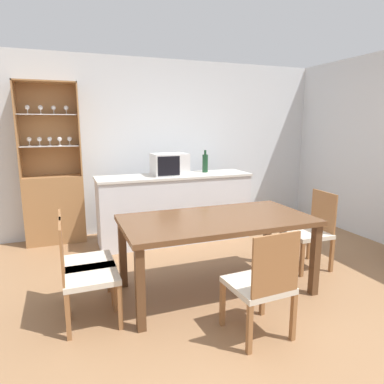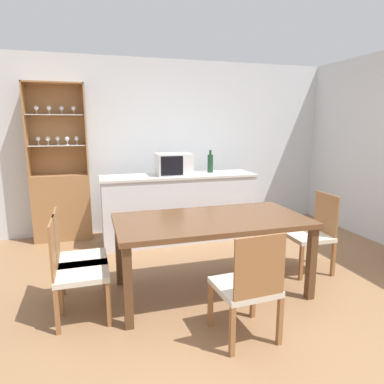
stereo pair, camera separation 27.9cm
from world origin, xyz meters
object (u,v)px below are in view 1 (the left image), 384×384
Objects in this scene: display_cabinet at (54,197)px; dining_chair_side_left_far at (82,261)px; dining_chair_head_near at (261,284)px; dining_chair_side_right_far at (311,231)px; dining_table at (217,226)px; microwave at (169,164)px; wine_bottle at (205,163)px; dining_chair_side_left_near at (84,274)px.

display_cabinet is 1.97m from dining_chair_side_left_far.
dining_chair_side_right_far is (1.22, 0.94, 0.00)m from dining_chair_head_near.
dining_chair_head_near is (1.23, -0.94, 0.00)m from dining_chair_side_left_far.
dining_table is 3.86× the size of microwave.
dining_table is 1.26m from dining_chair_side_left_far.
wine_bottle is at bearing 73.42° from dining_chair_head_near.
dining_chair_side_left_near is at bearing -125.94° from microwave.
display_cabinet is 3.33m from dining_chair_side_right_far.
dining_chair_head_near is at bearing -62.86° from display_cabinet.
microwave is at bearing 89.36° from dining_table.
dining_chair_head_near is 2.61m from wine_bottle.
display_cabinet is at bearing 161.28° from microwave.
dining_chair_side_left_near is (-1.23, 0.66, 0.00)m from dining_chair_head_near.
dining_table is 0.83m from dining_chair_head_near.
dining_chair_side_left_near is at bearing 148.45° from dining_chair_head_near.
microwave reaches higher than dining_chair_side_left_near.
dining_chair_side_left_far is at bearing 179.69° from dining_chair_side_left_near.
dining_chair_side_left_far is 1.86× the size of microwave.
wine_bottle is at bearing 129.19° from dining_chair_side_left_far.
dining_chair_side_left_far is 0.28m from dining_chair_side_left_near.
dining_chair_side_left_near is 2.72× the size of wine_bottle.
wine_bottle reaches higher than dining_table.
microwave is 0.57m from wine_bottle.
wine_bottle is at bearing 70.85° from dining_table.
dining_chair_side_left_far and dining_chair_head_near have the same top height.
display_cabinet is 6.74× the size of wine_bottle.
dining_chair_head_near is at bearing 51.67° from dining_chair_side_left_far.
dining_chair_side_left_near is at bearing -173.50° from dining_table.
display_cabinet reaches higher than dining_chair_head_near.
display_cabinet is 2.14m from wine_bottle.
display_cabinet reaches higher than dining_chair_side_left_near.
dining_table is 1.63m from microwave.
display_cabinet is 1.20× the size of dining_table.
microwave is (1.24, 1.72, 0.65)m from dining_chair_side_left_near.
microwave reaches higher than dining_table.
dining_table is 5.63× the size of wine_bottle.
dining_chair_head_near is (0.00, -0.80, -0.23)m from dining_table.
dining_chair_side_left_near is (-0.00, -0.28, 0.00)m from dining_chair_side_left_far.
wine_bottle is at bearing -11.42° from display_cabinet.
dining_table is at bearing 86.78° from dining_chair_head_near.
dining_chair_head_near is 2.72× the size of wine_bottle.
microwave is at bearing 143.76° from dining_chair_side_left_near.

